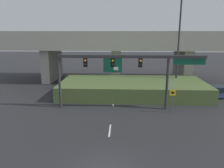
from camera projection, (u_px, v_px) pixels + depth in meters
name	position (u px, v px, depth m)	size (l,w,h in m)	color
ground_plane	(105.00, 168.00, 13.53)	(160.00, 160.00, 0.00)	#262628
lane_markings	(113.00, 103.00, 25.84)	(0.14, 31.96, 0.01)	silver
signal_gantry	(125.00, 66.00, 22.91)	(15.58, 0.44, 5.86)	#2D2D30
speed_limit_sign	(172.00, 98.00, 22.35)	(0.60, 0.11, 2.53)	#4C4C4C
highway_light_pole_near	(179.00, 40.00, 29.85)	(0.70, 0.36, 13.53)	#2D2D30
overpass_bridge	(116.00, 47.00, 36.74)	(39.45, 9.52, 8.31)	#A39E93
grass_embankment	(133.00, 88.00, 29.15)	(18.97, 8.43, 1.80)	#4C6033
parked_sedan_near_right	(192.00, 96.00, 26.27)	(4.42, 1.87, 1.48)	black
parked_sedan_mid_right	(215.00, 92.00, 27.78)	(4.73, 2.54, 1.47)	navy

